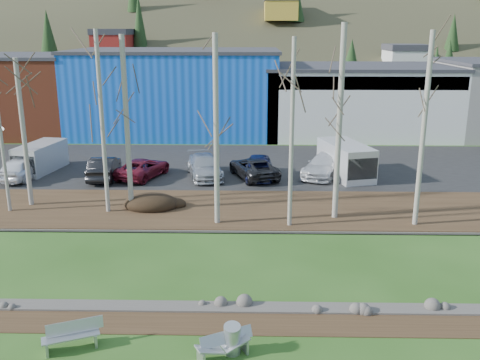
{
  "coord_description": "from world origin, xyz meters",
  "views": [
    {
      "loc": [
        1.57,
        -15.17,
        10.32
      ],
      "look_at": [
        0.97,
        12.28,
        2.5
      ],
      "focal_mm": 40.0,
      "sensor_mm": 36.0,
      "label": 1
    }
  ],
  "objects_px": {
    "van_grey": "(39,158)",
    "seagull": "(231,330)",
    "litter_bin": "(232,340)",
    "car_5": "(254,167)",
    "car_1": "(104,168)",
    "car_4": "(259,167)",
    "van_white": "(347,161)",
    "bench_intact": "(72,335)",
    "car_6": "(325,165)",
    "bench_damaged": "(224,345)",
    "car_0": "(23,167)",
    "car_3": "(205,166)",
    "car_2": "(143,168)"
  },
  "relations": [
    {
      "from": "van_grey",
      "to": "seagull",
      "type": "bearing_deg",
      "value": -45.46
    },
    {
      "from": "car_4",
      "to": "litter_bin",
      "type": "bearing_deg",
      "value": -91.4
    },
    {
      "from": "car_0",
      "to": "van_grey",
      "type": "bearing_deg",
      "value": -96.63
    },
    {
      "from": "car_3",
      "to": "car_4",
      "type": "height_order",
      "value": "car_4"
    },
    {
      "from": "bench_intact",
      "to": "car_5",
      "type": "xyz_separation_m",
      "value": [
        6.1,
        20.92,
        0.39
      ]
    },
    {
      "from": "bench_damaged",
      "to": "car_0",
      "type": "bearing_deg",
      "value": 98.67
    },
    {
      "from": "litter_bin",
      "to": "car_3",
      "type": "height_order",
      "value": "car_3"
    },
    {
      "from": "seagull",
      "to": "van_grey",
      "type": "bearing_deg",
      "value": 107.91
    },
    {
      "from": "bench_intact",
      "to": "car_1",
      "type": "bearing_deg",
      "value": 79.58
    },
    {
      "from": "car_2",
      "to": "bench_intact",
      "type": "bearing_deg",
      "value": 113.89
    },
    {
      "from": "litter_bin",
      "to": "car_6",
      "type": "height_order",
      "value": "car_6"
    },
    {
      "from": "car_4",
      "to": "car_5",
      "type": "height_order",
      "value": "car_4"
    },
    {
      "from": "car_4",
      "to": "van_white",
      "type": "relative_size",
      "value": 0.8
    },
    {
      "from": "car_4",
      "to": "van_grey",
      "type": "relative_size",
      "value": 0.94
    },
    {
      "from": "bench_intact",
      "to": "car_6",
      "type": "relative_size",
      "value": 0.36
    },
    {
      "from": "car_0",
      "to": "car_4",
      "type": "height_order",
      "value": "car_0"
    },
    {
      "from": "seagull",
      "to": "car_6",
      "type": "distance_m",
      "value": 21.42
    },
    {
      "from": "bench_intact",
      "to": "car_4",
      "type": "relative_size",
      "value": 0.42
    },
    {
      "from": "bench_intact",
      "to": "car_4",
      "type": "xyz_separation_m",
      "value": [
        6.48,
        20.83,
        0.46
      ]
    },
    {
      "from": "seagull",
      "to": "car_1",
      "type": "relative_size",
      "value": 0.09
    },
    {
      "from": "bench_intact",
      "to": "van_white",
      "type": "xyz_separation_m",
      "value": [
        12.7,
        21.23,
        0.85
      ]
    },
    {
      "from": "litter_bin",
      "to": "car_0",
      "type": "distance_m",
      "value": 25.58
    },
    {
      "from": "van_white",
      "to": "van_grey",
      "type": "height_order",
      "value": "van_white"
    },
    {
      "from": "car_0",
      "to": "car_4",
      "type": "distance_m",
      "value": 16.54
    },
    {
      "from": "bench_damaged",
      "to": "bench_intact",
      "type": "bearing_deg",
      "value": 148.26
    },
    {
      "from": "car_3",
      "to": "car_6",
      "type": "distance_m",
      "value": 8.59
    },
    {
      "from": "bench_damaged",
      "to": "litter_bin",
      "type": "distance_m",
      "value": 0.33
    },
    {
      "from": "car_1",
      "to": "car_3",
      "type": "bearing_deg",
      "value": -179.59
    },
    {
      "from": "litter_bin",
      "to": "seagull",
      "type": "height_order",
      "value": "litter_bin"
    },
    {
      "from": "bench_damaged",
      "to": "litter_bin",
      "type": "height_order",
      "value": "litter_bin"
    },
    {
      "from": "car_0",
      "to": "van_white",
      "type": "height_order",
      "value": "van_white"
    },
    {
      "from": "bench_intact",
      "to": "car_1",
      "type": "distance_m",
      "value": 20.86
    },
    {
      "from": "car_5",
      "to": "bench_intact",
      "type": "bearing_deg",
      "value": 53.23
    },
    {
      "from": "car_4",
      "to": "car_3",
      "type": "bearing_deg",
      "value": 179.03
    },
    {
      "from": "car_4",
      "to": "van_white",
      "type": "distance_m",
      "value": 6.25
    },
    {
      "from": "seagull",
      "to": "van_grey",
      "type": "height_order",
      "value": "van_grey"
    },
    {
      "from": "car_2",
      "to": "bench_damaged",
      "type": "bearing_deg",
      "value": 127.0
    },
    {
      "from": "car_6",
      "to": "car_4",
      "type": "bearing_deg",
      "value": -145.42
    },
    {
      "from": "litter_bin",
      "to": "car_5",
      "type": "distance_m",
      "value": 21.12
    },
    {
      "from": "seagull",
      "to": "car_3",
      "type": "relative_size",
      "value": 0.08
    },
    {
      "from": "car_0",
      "to": "car_4",
      "type": "bearing_deg",
      "value": -171.84
    },
    {
      "from": "car_0",
      "to": "van_grey",
      "type": "xyz_separation_m",
      "value": [
        0.44,
        1.94,
        0.22
      ]
    },
    {
      "from": "bench_intact",
      "to": "car_0",
      "type": "xyz_separation_m",
      "value": [
        -10.05,
        20.23,
        0.47
      ]
    },
    {
      "from": "seagull",
      "to": "litter_bin",
      "type": "bearing_deg",
      "value": -102.74
    },
    {
      "from": "bench_intact",
      "to": "car_6",
      "type": "distance_m",
      "value": 24.23
    },
    {
      "from": "van_white",
      "to": "van_grey",
      "type": "xyz_separation_m",
      "value": [
        -22.31,
        0.94,
        -0.16
      ]
    },
    {
      "from": "car_1",
      "to": "car_5",
      "type": "relative_size",
      "value": 0.93
    },
    {
      "from": "seagull",
      "to": "car_5",
      "type": "height_order",
      "value": "car_5"
    },
    {
      "from": "litter_bin",
      "to": "van_white",
      "type": "xyz_separation_m",
      "value": [
        7.35,
        21.41,
        0.85
      ]
    },
    {
      "from": "bench_damaged",
      "to": "car_6",
      "type": "xyz_separation_m",
      "value": [
        6.12,
        21.85,
        0.5
      ]
    }
  ]
}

